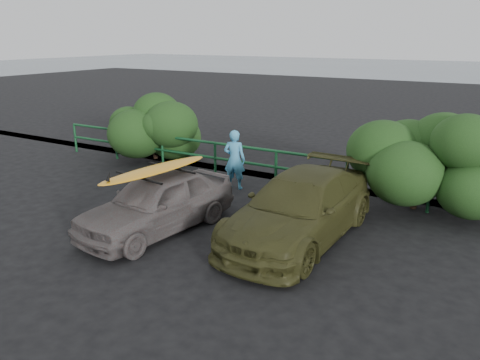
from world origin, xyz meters
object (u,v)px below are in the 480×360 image
Objects in this scene: surfboard at (155,170)px; olive_vehicle at (300,208)px; guardrail at (244,163)px; man at (235,160)px; sedan at (157,202)px.

olive_vehicle is at bearing 30.23° from surfboard.
surfboard is at bearing -87.22° from guardrail.
sedan is at bearing 77.75° from man.
guardrail is at bearing 100.45° from surfboard.
sedan is 3.31m from man.
olive_vehicle is 3.57m from man.
man is at bearing 145.28° from olive_vehicle.
man is at bearing 99.03° from surfboard.
surfboard reaches higher than guardrail.
man reaches higher than sedan.
man is at bearing 99.03° from sedan.
olive_vehicle is at bearing 30.23° from sedan.
olive_vehicle reaches higher than guardrail.
guardrail is 4.13m from surfboard.
man reaches higher than surfboard.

